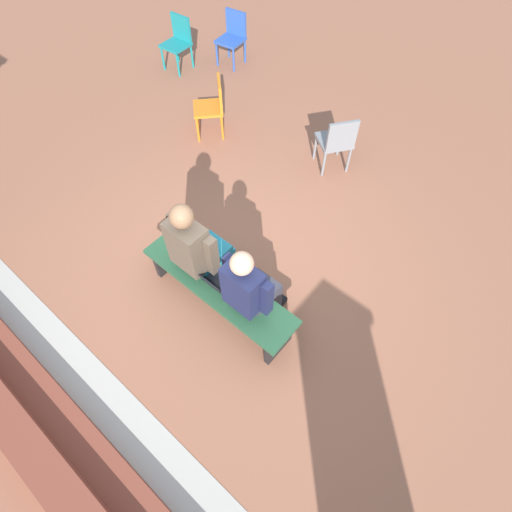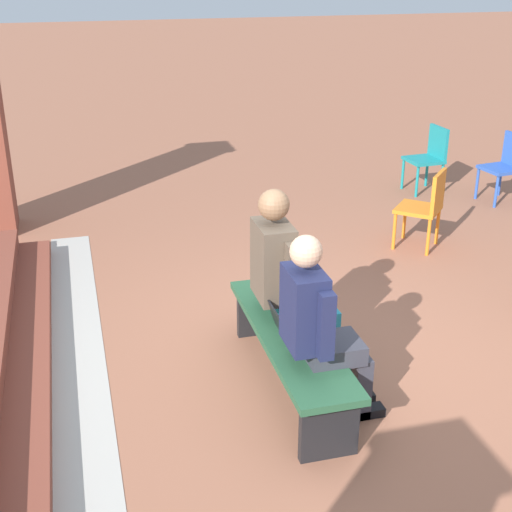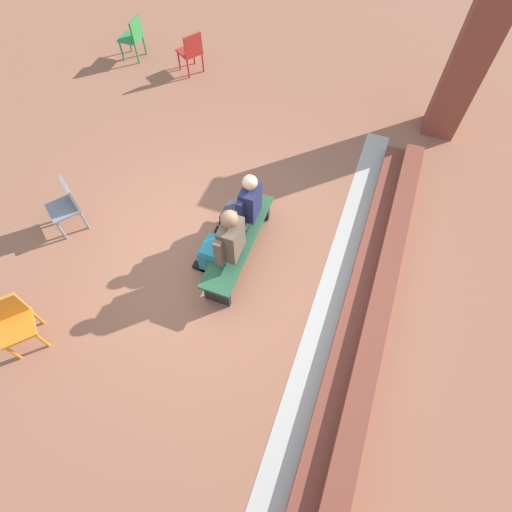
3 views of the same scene
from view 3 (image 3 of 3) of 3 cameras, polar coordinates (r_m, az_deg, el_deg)
name	(u,v)px [view 3 (image 3 of 3)]	position (r m, az deg, el deg)	size (l,w,h in m)	color
ground_plane	(214,256)	(6.03, -6.08, -0.01)	(60.00, 60.00, 0.00)	#9E6047
concrete_strip	(333,285)	(5.85, 11.00, -4.11)	(6.76, 0.40, 0.01)	#B7B2A8
brick_steps	(373,293)	(5.78, 16.44, -5.12)	(5.96, 0.60, 0.30)	brown
brick_pillar_left_of_steps	(468,63)	(7.93, 28.02, 23.15)	(0.64, 0.64, 2.58)	brown
bench	(239,242)	(5.71, -2.52, 1.96)	(1.80, 0.44, 0.45)	#285638
person_student	(243,206)	(5.66, -1.81, 7.22)	(0.53, 0.67, 1.32)	#383842
person_adult	(224,242)	(5.26, -4.61, 1.98)	(0.57, 0.72, 1.40)	teal
laptop	(239,236)	(5.59, -2.43, 2.83)	(0.32, 0.29, 0.21)	black
plastic_chair_foreground	(133,36)	(9.91, -17.16, 27.86)	(0.44, 0.44, 0.84)	#2D893D
plastic_chair_by_pillar	(191,50)	(9.19, -9.26, 27.02)	(0.58, 0.58, 0.84)	red
plastic_chair_mid_courtyard	(13,321)	(5.82, -31.36, -7.89)	(0.59, 0.59, 0.84)	orange
plastic_chair_far_left	(67,204)	(6.61, -25.44, 6.78)	(0.59, 0.59, 0.84)	gray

